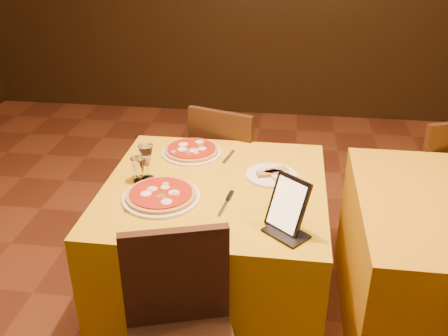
# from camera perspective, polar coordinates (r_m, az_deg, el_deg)

# --- Properties ---
(main_table) EXTENTS (1.10, 1.10, 0.75)m
(main_table) POSITION_cam_1_polar(r_m,az_deg,el_deg) (2.69, -1.01, -8.94)
(main_table) COLOR gold
(main_table) RESTS_ON floor
(chair_main_far) EXTENTS (0.47, 0.47, 0.91)m
(chair_main_far) POSITION_cam_1_polar(r_m,az_deg,el_deg) (3.32, 1.02, 0.19)
(chair_main_far) COLOR black
(chair_main_far) RESTS_ON floor
(chair_side_far) EXTENTS (0.56, 0.56, 0.91)m
(chair_side_far) POSITION_cam_1_polar(r_m,az_deg,el_deg) (3.44, 22.22, -0.95)
(chair_side_far) COLOR black
(chair_side_far) RESTS_ON floor
(pizza_near) EXTENTS (0.37, 0.37, 0.03)m
(pizza_near) POSITION_cam_1_polar(r_m,az_deg,el_deg) (2.39, -7.19, -3.18)
(pizza_near) COLOR white
(pizza_near) RESTS_ON main_table
(pizza_far) EXTENTS (0.34, 0.34, 0.03)m
(pizza_far) POSITION_cam_1_polar(r_m,az_deg,el_deg) (2.81, -3.72, 1.94)
(pizza_far) COLOR white
(pizza_far) RESTS_ON main_table
(cutlet_dish) EXTENTS (0.26, 0.26, 0.03)m
(cutlet_dish) POSITION_cam_1_polar(r_m,az_deg,el_deg) (2.57, 5.42, -0.72)
(cutlet_dish) COLOR white
(cutlet_dish) RESTS_ON main_table
(wine_glass) EXTENTS (0.09, 0.09, 0.19)m
(wine_glass) POSITION_cam_1_polar(r_m,az_deg,el_deg) (2.53, -8.82, 0.67)
(wine_glass) COLOR #D4CB78
(wine_glass) RESTS_ON main_table
(water_glass) EXTENTS (0.10, 0.10, 0.13)m
(water_glass) POSITION_cam_1_polar(r_m,az_deg,el_deg) (2.53, -9.74, -0.22)
(water_glass) COLOR silver
(water_glass) RESTS_ON main_table
(tablet) EXTENTS (0.20, 0.19, 0.23)m
(tablet) POSITION_cam_1_polar(r_m,az_deg,el_deg) (2.12, 7.30, -4.13)
(tablet) COLOR black
(tablet) RESTS_ON main_table
(knife) EXTENTS (0.05, 0.20, 0.01)m
(knife) POSITION_cam_1_polar(r_m,az_deg,el_deg) (2.32, 0.10, -4.30)
(knife) COLOR silver
(knife) RESTS_ON main_table
(fork_near) EXTENTS (0.05, 0.14, 0.01)m
(fork_near) POSITION_cam_1_polar(r_m,az_deg,el_deg) (2.36, -10.37, -4.18)
(fork_near) COLOR silver
(fork_near) RESTS_ON main_table
(fork_far) EXTENTS (0.06, 0.17, 0.01)m
(fork_far) POSITION_cam_1_polar(r_m,az_deg,el_deg) (2.76, 0.53, 1.27)
(fork_far) COLOR silver
(fork_far) RESTS_ON main_table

